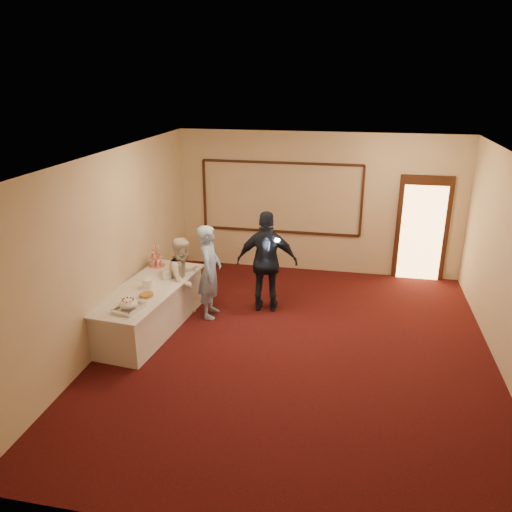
{
  "coord_description": "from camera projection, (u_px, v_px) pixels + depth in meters",
  "views": [
    {
      "loc": [
        0.74,
        -6.86,
        4.09
      ],
      "look_at": [
        -0.85,
        1.02,
        1.15
      ],
      "focal_mm": 35.0,
      "sensor_mm": 36.0,
      "label": 1
    }
  ],
  "objects": [
    {
      "name": "wall_molding",
      "position": [
        281.0,
        198.0,
        10.65
      ],
      "size": [
        3.45,
        0.04,
        1.55
      ],
      "color": "black",
      "rests_on": "room_walls"
    },
    {
      "name": "doorway",
      "position": [
        422.0,
        229.0,
        10.27
      ],
      "size": [
        1.05,
        0.07,
        2.2
      ],
      "color": "black",
      "rests_on": "floor"
    },
    {
      "name": "plate_stack_a",
      "position": [
        148.0,
        283.0,
        8.19
      ],
      "size": [
        0.19,
        0.19,
        0.16
      ],
      "color": "white",
      "rests_on": "buffet_table"
    },
    {
      "name": "tart",
      "position": [
        146.0,
        295.0,
        7.89
      ],
      "size": [
        0.26,
        0.26,
        0.05
      ],
      "color": "white",
      "rests_on": "buffet_table"
    },
    {
      "name": "man",
      "position": [
        210.0,
        271.0,
        8.72
      ],
      "size": [
        0.44,
        0.63,
        1.68
      ],
      "primitive_type": "imported",
      "rotation": [
        0.0,
        0.0,
        1.63
      ],
      "color": "#8EB4DC",
      "rests_on": "floor"
    },
    {
      "name": "camera_flash",
      "position": [
        277.0,
        240.0,
        8.59
      ],
      "size": [
        0.08,
        0.06,
        0.05
      ],
      "primitive_type": "cube",
      "rotation": [
        0.0,
        0.0,
        0.32
      ],
      "color": "white",
      "rests_on": "guest"
    },
    {
      "name": "room_walls",
      "position": [
        300.0,
        227.0,
        7.16
      ],
      "size": [
        6.04,
        7.04,
        3.02
      ],
      "color": "beige",
      "rests_on": "floor"
    },
    {
      "name": "woman",
      "position": [
        184.0,
        278.0,
        8.71
      ],
      "size": [
        0.81,
        0.89,
        1.48
      ],
      "primitive_type": "imported",
      "rotation": [
        0.0,
        0.0,
        1.13
      ],
      "color": "white",
      "rests_on": "floor"
    },
    {
      "name": "buffet_table",
      "position": [
        150.0,
        308.0,
        8.38
      ],
      "size": [
        1.23,
        2.6,
        0.77
      ],
      "color": "white",
      "rests_on": "floor"
    },
    {
      "name": "plate_stack_b",
      "position": [
        167.0,
        274.0,
        8.59
      ],
      "size": [
        0.17,
        0.17,
        0.15
      ],
      "color": "white",
      "rests_on": "buffet_table"
    },
    {
      "name": "floor",
      "position": [
        296.0,
        350.0,
        7.86
      ],
      "size": [
        7.0,
        7.0,
        0.0
      ],
      "primitive_type": "plane",
      "color": "black",
      "rests_on": "ground"
    },
    {
      "name": "pavlova_tray",
      "position": [
        129.0,
        306.0,
        7.43
      ],
      "size": [
        0.41,
        0.52,
        0.17
      ],
      "color": "silver",
      "rests_on": "buffet_table"
    },
    {
      "name": "guest",
      "position": [
        267.0,
        262.0,
        8.91
      ],
      "size": [
        1.13,
        0.55,
        1.86
      ],
      "primitive_type": "imported",
      "rotation": [
        0.0,
        0.0,
        3.23
      ],
      "color": "black",
      "rests_on": "floor"
    },
    {
      "name": "cupcake_stand",
      "position": [
        156.0,
        258.0,
        9.12
      ],
      "size": [
        0.3,
        0.3,
        0.44
      ],
      "color": "#ED626A",
      "rests_on": "buffet_table"
    }
  ]
}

